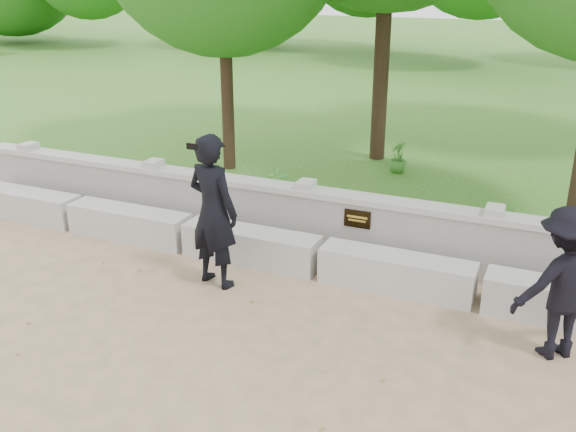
% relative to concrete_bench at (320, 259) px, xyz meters
% --- Properties ---
extents(ground, '(80.00, 80.00, 0.00)m').
position_rel_concrete_bench_xyz_m(ground, '(-0.00, -1.90, -0.22)').
color(ground, tan).
rests_on(ground, ground).
extents(lawn, '(40.00, 22.00, 0.25)m').
position_rel_concrete_bench_xyz_m(lawn, '(-0.00, 12.10, -0.10)').
color(lawn, '#2D6417').
rests_on(lawn, ground).
extents(concrete_bench, '(11.90, 0.45, 0.45)m').
position_rel_concrete_bench_xyz_m(concrete_bench, '(0.00, 0.00, 0.00)').
color(concrete_bench, '#B6B4AC').
rests_on(concrete_bench, ground).
extents(parapet_wall, '(12.50, 0.35, 0.90)m').
position_rel_concrete_bench_xyz_m(parapet_wall, '(0.00, 0.70, 0.24)').
color(parapet_wall, '#ABA9A2').
rests_on(parapet_wall, ground).
extents(man_main, '(0.78, 0.71, 1.93)m').
position_rel_concrete_bench_xyz_m(man_main, '(-1.11, -0.75, 0.74)').
color(man_main, black).
rests_on(man_main, ground).
extents(visitor_mid, '(1.19, 1.09, 1.60)m').
position_rel_concrete_bench_xyz_m(visitor_mid, '(2.85, -0.73, 0.58)').
color(visitor_mid, black).
rests_on(visitor_mid, ground).
extents(shrub_a, '(0.41, 0.37, 0.64)m').
position_rel_concrete_bench_xyz_m(shrub_a, '(-1.25, 1.40, 0.35)').
color(shrub_a, '#397628').
rests_on(shrub_a, lawn).
extents(shrub_b, '(0.37, 0.36, 0.52)m').
position_rel_concrete_bench_xyz_m(shrub_b, '(2.09, 1.47, 0.29)').
color(shrub_b, '#397628').
rests_on(shrub_b, lawn).
extents(shrub_d, '(0.42, 0.42, 0.57)m').
position_rel_concrete_bench_xyz_m(shrub_d, '(-0.06, 4.00, 0.31)').
color(shrub_d, '#397628').
rests_on(shrub_d, lawn).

